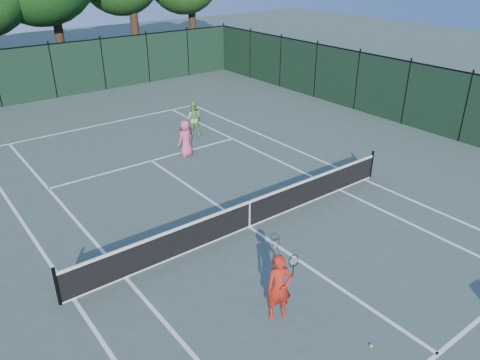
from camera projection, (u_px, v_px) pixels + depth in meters
ground at (249, 227)px, 14.41m from camera, size 90.00×90.00×0.00m
sideline_doubles_left at (74, 299)px, 11.41m from camera, size 0.10×23.77×0.01m
sideline_doubles_right at (364, 180)px, 17.41m from camera, size 0.10×23.77×0.01m
sideline_singles_left at (126, 277)px, 12.16m from camera, size 0.10×23.77×0.01m
sideline_singles_right at (339, 190)px, 16.66m from camera, size 0.10×23.77×0.01m
baseline_far at (98, 125)px, 22.89m from camera, size 10.97×0.10×0.01m
service_line_near at (438, 354)px, 9.84m from camera, size 8.23×0.10×0.01m
service_line_far at (151, 161)px, 18.98m from camera, size 8.23×0.10×0.01m
center_service_line at (249, 227)px, 14.41m from camera, size 0.10×12.80×0.01m
tennis_net at (249, 213)px, 14.20m from camera, size 11.69×0.09×1.06m
fence_far at (53, 72)px, 26.60m from camera, size 24.00×0.05×3.00m
fence_right at (465, 109)px, 20.32m from camera, size 0.05×36.00×3.00m
coach at (279, 287)px, 10.54m from camera, size 1.06×0.60×1.64m
player_pink at (186, 138)px, 19.14m from camera, size 0.85×0.67×1.53m
player_green at (193, 118)px, 21.33m from camera, size 0.98×0.94×1.60m
loose_ball_near_cart at (371, 346)px, 10.00m from camera, size 0.07×0.07×0.07m
loose_ball_midcourt at (275, 246)px, 13.39m from camera, size 0.07×0.07×0.07m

